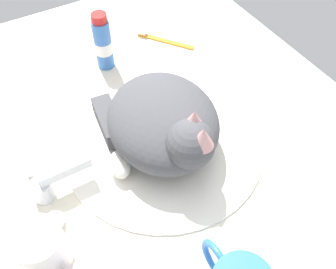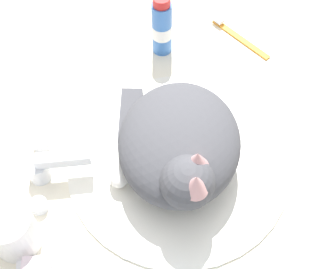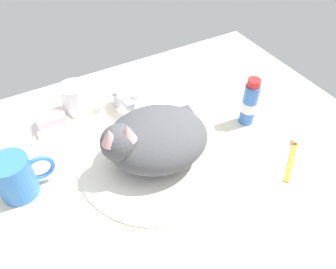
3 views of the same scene
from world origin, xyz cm
name	(u,v)px [view 1 (image 1 of 3)]	position (x,y,z in cm)	size (l,w,h in cm)	color
ground_plane	(163,148)	(0.00, 0.00, -1.50)	(110.00, 82.50, 3.00)	silver
sink_basin	(163,142)	(0.00, 0.00, 0.49)	(37.78, 37.78, 0.98)	white
faucet	(50,185)	(0.00, 21.84, 2.67)	(14.32, 10.78, 6.01)	silver
cat	(164,124)	(-0.91, 0.30, 6.79)	(27.28, 24.14, 13.91)	#4C4C51
rinse_cup	(43,249)	(-11.00, 26.29, 4.05)	(7.33, 7.33, 8.10)	white
toothpaste_bottle	(104,43)	(26.49, -0.30, 6.18)	(3.91, 3.91, 13.28)	#3870C6
toothbrush	(162,39)	(28.09, -15.49, 0.52)	(12.52, 9.87, 1.60)	orange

